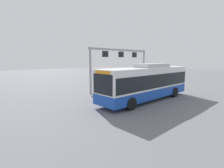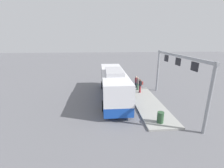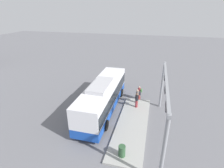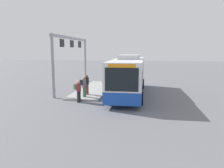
% 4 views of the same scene
% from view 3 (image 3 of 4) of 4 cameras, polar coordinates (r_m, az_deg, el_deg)
% --- Properties ---
extents(ground_plane, '(120.00, 120.00, 0.00)m').
position_cam_3_polar(ground_plane, '(19.06, -2.79, -8.50)').
color(ground_plane, slate).
extents(platform_curb, '(10.00, 2.80, 0.16)m').
position_cam_3_polar(platform_curb, '(16.86, 6.70, -13.14)').
color(platform_curb, '#9E9E99').
rests_on(platform_curb, ground).
extents(bus_main, '(10.84, 2.72, 3.46)m').
position_cam_3_polar(bus_main, '(18.15, -2.91, -3.66)').
color(bus_main, '#1947AD').
rests_on(bus_main, ground).
extents(person_boarding, '(0.48, 0.60, 1.67)m').
position_cam_3_polar(person_boarding, '(19.85, 8.45, -3.86)').
color(person_boarding, '#476B4C').
rests_on(person_boarding, platform_curb).
extents(person_waiting_near, '(0.42, 0.58, 1.67)m').
position_cam_3_polar(person_waiting_near, '(21.02, 9.03, -2.74)').
color(person_waiting_near, black).
rests_on(person_waiting_near, ground).
extents(person_waiting_mid, '(0.47, 0.59, 1.67)m').
position_cam_3_polar(person_waiting_mid, '(18.97, 8.27, -5.22)').
color(person_waiting_mid, maroon).
rests_on(person_waiting_mid, platform_curb).
extents(platform_sign_gantry, '(10.05, 0.24, 5.20)m').
position_cam_3_polar(platform_sign_gantry, '(14.34, 16.93, -3.69)').
color(platform_sign_gantry, gray).
rests_on(platform_sign_gantry, ground).
extents(trash_bin, '(0.52, 0.52, 0.90)m').
position_cam_3_polar(trash_bin, '(13.50, 3.30, -21.25)').
color(trash_bin, '#2D5133').
rests_on(trash_bin, platform_curb).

